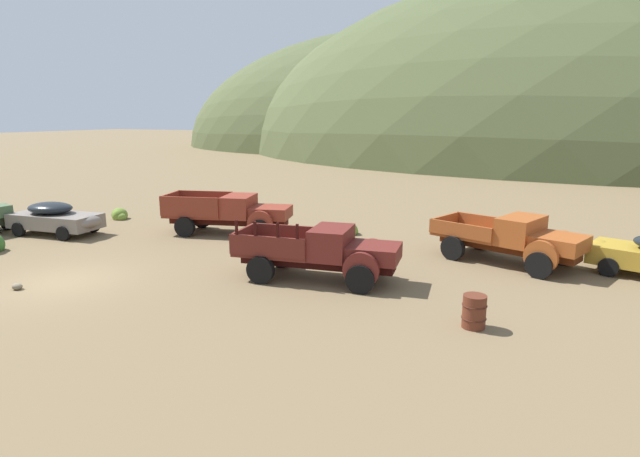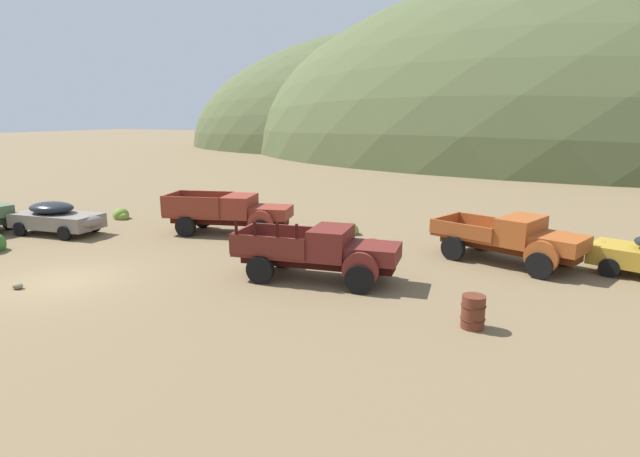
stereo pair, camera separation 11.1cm
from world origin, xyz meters
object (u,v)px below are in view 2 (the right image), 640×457
(truck_oxblood, at_px, (328,253))
(truck_rust_red, at_px, (237,213))
(car_primer_gray, at_px, (59,218))
(truck_oxide_orange, at_px, (518,240))
(oil_drum_by_truck, at_px, (473,312))

(truck_oxblood, bearing_deg, truck_rust_red, 137.83)
(truck_rust_red, bearing_deg, car_primer_gray, -168.80)
(car_primer_gray, distance_m, truck_oxblood, 14.74)
(truck_rust_red, height_order, truck_oxblood, truck_oxblood)
(car_primer_gray, distance_m, truck_oxide_orange, 20.89)
(truck_rust_red, relative_size, oil_drum_by_truck, 6.88)
(car_primer_gray, height_order, truck_rust_red, truck_rust_red)
(truck_oxblood, xyz_separation_m, oil_drum_by_truck, (5.24, -2.14, -0.53))
(oil_drum_by_truck, bearing_deg, truck_rust_red, 150.39)
(car_primer_gray, relative_size, truck_rust_red, 0.75)
(truck_rust_red, bearing_deg, truck_oxide_orange, -14.38)
(oil_drum_by_truck, bearing_deg, truck_oxblood, 157.83)
(truck_rust_red, xyz_separation_m, truck_oxblood, (6.95, -4.79, -0.02))
(truck_rust_red, height_order, truck_oxide_orange, truck_rust_red)
(truck_rust_red, height_order, oil_drum_by_truck, truck_rust_red)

